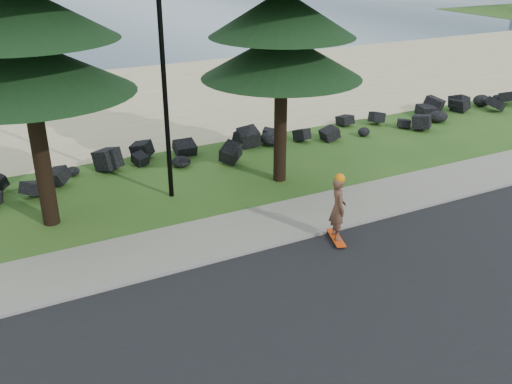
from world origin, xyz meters
TOP-DOWN VIEW (x-y plane):
  - ground at (0.00, 0.00)m, footprint 160.00×160.00m
  - road at (0.00, -4.50)m, footprint 160.00×7.00m
  - kerb at (0.00, -0.90)m, footprint 160.00×0.20m
  - sidewalk at (0.00, 0.20)m, footprint 160.00×2.00m
  - beach_sand at (0.00, 14.50)m, footprint 160.00×15.00m
  - ocean at (0.00, 51.00)m, footprint 160.00×58.00m
  - seawall_boulders at (0.00, 5.60)m, footprint 60.00×2.40m
  - lamp_post at (0.00, 3.20)m, footprint 0.25×0.14m
  - skateboarder at (2.78, -1.40)m, footprint 0.56×1.02m

SIDE VIEW (x-z plane):
  - ground at x=0.00m, z-range 0.00..0.00m
  - seawall_boulders at x=0.00m, z-range -0.55..0.55m
  - ocean at x=0.00m, z-range 0.00..0.01m
  - beach_sand at x=0.00m, z-range 0.00..0.01m
  - road at x=0.00m, z-range 0.00..0.02m
  - sidewalk at x=0.00m, z-range 0.00..0.08m
  - kerb at x=0.00m, z-range 0.00..0.10m
  - skateboarder at x=2.78m, z-range 0.01..1.85m
  - lamp_post at x=0.00m, z-range 0.06..8.20m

